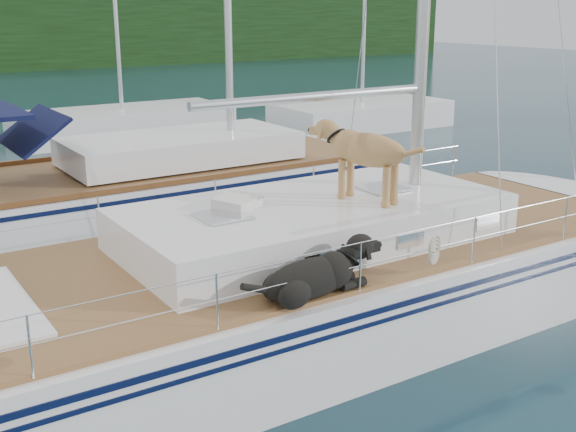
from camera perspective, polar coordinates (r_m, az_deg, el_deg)
ground at (r=9.94m, az=-1.82°, el=-9.61°), size 120.00×120.00×0.00m
main_sailboat at (r=9.69m, az=-1.31°, el=-5.86°), size 12.00×3.84×14.01m
neighbor_sailboat at (r=15.23m, az=-12.06°, el=1.83°), size 11.00×3.50×13.30m
bg_boat_center at (r=25.47m, az=-12.92°, el=7.13°), size 7.20×3.00×11.65m
bg_boat_east at (r=26.79m, az=5.82°, el=7.90°), size 6.40×3.00×11.65m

